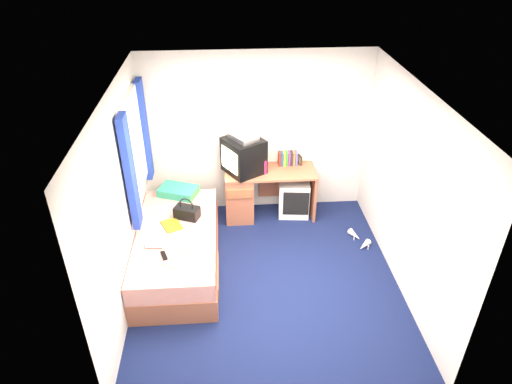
{
  "coord_description": "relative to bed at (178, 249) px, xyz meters",
  "views": [
    {
      "loc": [
        -0.44,
        -4.25,
        3.91
      ],
      "look_at": [
        -0.08,
        0.7,
        0.85
      ],
      "focal_mm": 32.0,
      "sensor_mm": 36.0,
      "label": 1
    }
  ],
  "objects": [
    {
      "name": "pink_water_bottle",
      "position": [
        1.18,
        1.01,
        0.58
      ],
      "size": [
        0.07,
        0.07,
        0.2
      ],
      "primitive_type": "cylinder",
      "rotation": [
        0.0,
        0.0,
        -0.04
      ],
      "color": "#C61B4F",
      "rests_on": "desk"
    },
    {
      "name": "pillow",
      "position": [
        -0.03,
        0.87,
        0.33
      ],
      "size": [
        0.59,
        0.48,
        0.11
      ],
      "primitive_type": "cube",
      "rotation": [
        0.0,
        0.0,
        -0.36
      ],
      "color": "#177396",
      "rests_on": "bed"
    },
    {
      "name": "towel",
      "position": [
        0.22,
        -0.35,
        0.32
      ],
      "size": [
        0.36,
        0.34,
        0.1
      ],
      "primitive_type": "cube",
      "rotation": [
        0.0,
        0.0,
        -0.42
      ],
      "color": "white",
      "rests_on": "bed"
    },
    {
      "name": "remote_control",
      "position": [
        -0.1,
        -0.46,
        0.28
      ],
      "size": [
        0.1,
        0.17,
        0.02
      ],
      "primitive_type": "cube",
      "rotation": [
        0.0,
        0.0,
        0.34
      ],
      "color": "black",
      "rests_on": "bed"
    },
    {
      "name": "aerosol_can",
      "position": [
        1.2,
        1.12,
        0.58
      ],
      "size": [
        0.06,
        0.06,
        0.2
      ],
      "primitive_type": "cylinder",
      "rotation": [
        0.0,
        0.0,
        -0.15
      ],
      "color": "white",
      "rests_on": "desk"
    },
    {
      "name": "picture_frame",
      "position": [
        1.72,
        1.26,
        0.55
      ],
      "size": [
        0.05,
        0.12,
        0.14
      ],
      "primitive_type": "cube",
      "rotation": [
        0.0,
        0.0,
        0.26
      ],
      "color": "black",
      "rests_on": "desk"
    },
    {
      "name": "book_row",
      "position": [
        1.54,
        1.26,
        0.58
      ],
      "size": [
        0.27,
        0.13,
        0.2
      ],
      "color": "maroon",
      "rests_on": "desk"
    },
    {
      "name": "window_assembly",
      "position": [
        -0.45,
        0.56,
        1.15
      ],
      "size": [
        0.11,
        1.42,
        1.4
      ],
      "color": "silver",
      "rests_on": "room_shell"
    },
    {
      "name": "vcr",
      "position": [
        0.9,
        1.1,
        1.02
      ],
      "size": [
        0.44,
        0.47,
        0.07
      ],
      "primitive_type": "cube",
      "rotation": [
        0.0,
        0.0,
        -0.98
      ],
      "color": "silver",
      "rests_on": "crt_tv"
    },
    {
      "name": "handbag",
      "position": [
        0.12,
        0.3,
        0.36
      ],
      "size": [
        0.35,
        0.28,
        0.29
      ],
      "rotation": [
        0.0,
        0.0,
        -0.39
      ],
      "color": "black",
      "rests_on": "bed"
    },
    {
      "name": "storage_cube",
      "position": [
        1.64,
        1.12,
        0.01
      ],
      "size": [
        0.48,
        0.48,
        0.55
      ],
      "primitive_type": "cube",
      "rotation": [
        0.0,
        0.0,
        -0.1
      ],
      "color": "white",
      "rests_on": "ground"
    },
    {
      "name": "white_heels",
      "position": [
        2.45,
        0.3,
        -0.23
      ],
      "size": [
        0.26,
        0.46,
        0.09
      ],
      "color": "silver",
      "rests_on": "ground"
    },
    {
      "name": "ground",
      "position": [
        1.1,
        -0.34,
        -0.27
      ],
      "size": [
        3.4,
        3.4,
        0.0
      ],
      "primitive_type": "plane",
      "color": "#0C1438",
      "rests_on": "ground"
    },
    {
      "name": "crt_tv",
      "position": [
        0.89,
        1.1,
        0.73
      ],
      "size": [
        0.66,
        0.67,
        0.5
      ],
      "rotation": [
        0.0,
        0.0,
        -1.02
      ],
      "color": "black",
      "rests_on": "desk"
    },
    {
      "name": "water_bottle",
      "position": [
        -0.23,
        -0.29,
        0.31
      ],
      "size": [
        0.21,
        0.09,
        0.07
      ],
      "primitive_type": "cylinder",
      "rotation": [
        0.0,
        1.57,
        -0.09
      ],
      "color": "white",
      "rests_on": "bed"
    },
    {
      "name": "colour_swatch_fan",
      "position": [
        0.01,
        -0.63,
        0.28
      ],
      "size": [
        0.22,
        0.15,
        0.01
      ],
      "primitive_type": "cube",
      "rotation": [
        0.0,
        0.0,
        -0.44
      ],
      "color": "gold",
      "rests_on": "bed"
    },
    {
      "name": "desk",
      "position": [
        1.0,
        1.1,
        0.14
      ],
      "size": [
        1.3,
        0.55,
        0.75
      ],
      "color": "#A15E43",
      "rests_on": "ground"
    },
    {
      "name": "bed",
      "position": [
        0.0,
        0.0,
        0.0
      ],
      "size": [
        1.01,
        2.0,
        0.54
      ],
      "color": "#A15E43",
      "rests_on": "ground"
    },
    {
      "name": "magazine",
      "position": [
        -0.06,
        0.13,
        0.28
      ],
      "size": [
        0.31,
        0.34,
        0.01
      ],
      "primitive_type": "cube",
      "rotation": [
        0.0,
        0.0,
        0.44
      ],
      "color": "yellow",
      "rests_on": "bed"
    },
    {
      "name": "room_shell",
      "position": [
        1.1,
        -0.34,
        1.18
      ],
      "size": [
        3.4,
        3.4,
        3.4
      ],
      "color": "white",
      "rests_on": "ground"
    }
  ]
}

